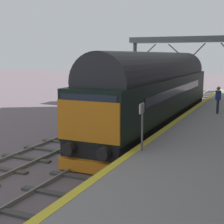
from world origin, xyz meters
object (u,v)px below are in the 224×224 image
object	(u,v)px
diesel_locomotive	(156,89)
signal_post_mid	(119,74)
platform_number_sign	(142,119)
waiting_passenger	(218,97)

from	to	relation	value
diesel_locomotive	signal_post_mid	world-z (taller)	diesel_locomotive
diesel_locomotive	platform_number_sign	bearing A→B (deg)	-76.33
diesel_locomotive	platform_number_sign	distance (m)	8.37
signal_post_mid	platform_number_sign	world-z (taller)	signal_post_mid
diesel_locomotive	signal_post_mid	distance (m)	9.64
platform_number_sign	waiting_passenger	bearing A→B (deg)	81.29
signal_post_mid	platform_number_sign	distance (m)	17.66
signal_post_mid	waiting_passenger	bearing A→B (deg)	-34.49
platform_number_sign	waiting_passenger	xyz separation A→B (m)	(1.47, 9.58, -0.19)
diesel_locomotive	signal_post_mid	xyz separation A→B (m)	(-5.72, 7.75, 0.38)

